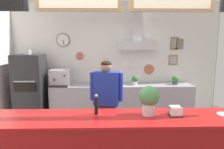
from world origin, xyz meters
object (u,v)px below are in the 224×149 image
shop_worker (106,103)px  potted_thyme (94,80)px  espresso_machine (61,77)px  napkin_holder (175,111)px  potted_sage (175,80)px  pepper_grinder (96,104)px  pizza_oven (31,90)px  basil_vase (149,99)px  potted_rosemary (135,80)px

shop_worker → potted_thyme: size_ratio=8.10×
espresso_machine → napkin_holder: size_ratio=3.12×
potted_sage → pepper_grinder: bearing=-125.9°
pizza_oven → basil_vase: size_ratio=4.94×
potted_rosemary → basil_vase: size_ratio=0.60×
espresso_machine → basil_vase: bearing=-57.4°
potted_thyme → napkin_holder: napkin_holder is taller
shop_worker → potted_thyme: shop_worker is taller
pizza_oven → basil_vase: (2.32, -2.40, 0.44)m
shop_worker → potted_rosemary: size_ratio=7.62×
espresso_machine → potted_thyme: espresso_machine is taller
pizza_oven → basil_vase: 3.37m
potted_thyme → potted_sage: size_ratio=0.96×
shop_worker → potted_rosemary: shop_worker is taller
shop_worker → napkin_holder: (0.84, -1.22, 0.26)m
espresso_machine → potted_sage: size_ratio=2.40×
espresso_machine → shop_worker: bearing=-50.6°
espresso_machine → basil_vase: 3.05m
potted_sage → napkin_holder: size_ratio=1.30×
pizza_oven → napkin_holder: bearing=-42.4°
espresso_machine → potted_thyme: 0.81m
napkin_holder → basil_vase: (-0.32, 0.02, 0.15)m
espresso_machine → napkin_holder: (1.97, -2.59, 0.03)m
potted_thyme → potted_sage: 2.04m
pizza_oven → basil_vase: bearing=-45.9°
pizza_oven → potted_rosemary: bearing=4.0°
potted_sage → basil_vase: (-1.20, -2.59, 0.25)m
espresso_machine → pepper_grinder: pepper_grinder is taller
potted_rosemary → napkin_holder: bearing=-87.1°
pizza_oven → potted_rosemary: size_ratio=8.30×
pepper_grinder → basil_vase: (0.64, -0.04, 0.07)m
potted_sage → basil_vase: size_ratio=0.58×
napkin_holder → pepper_grinder: pepper_grinder is taller
shop_worker → potted_sage: size_ratio=7.77×
pizza_oven → potted_thyme: 1.51m
potted_thyme → pepper_grinder: size_ratio=0.80×
potted_sage → potted_thyme: bearing=-179.3°
espresso_machine → pepper_grinder: 2.72m
pizza_oven → shop_worker: bearing=-33.7°
espresso_machine → potted_sage: bearing=0.3°
shop_worker → potted_sage: bearing=-130.7°
napkin_holder → potted_sage: bearing=71.3°
potted_thyme → pepper_grinder: (0.19, -2.52, 0.18)m
pizza_oven → potted_rosemary: 2.53m
potted_thyme → shop_worker: bearing=-77.0°
potted_rosemary → napkin_holder: (0.13, -2.59, 0.10)m
potted_rosemary → basil_vase: basil_vase is taller
pizza_oven → potted_thyme: (1.49, 0.16, 0.19)m
pizza_oven → pepper_grinder: bearing=-54.5°
potted_thyme → potted_sage: (2.04, 0.02, -0.00)m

